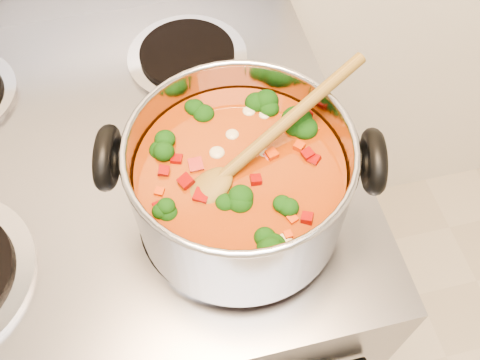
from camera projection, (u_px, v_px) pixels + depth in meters
name	position (u px, v px, depth m)	size (l,w,h in m)	color
electric_range	(135.00, 279.00, 1.12)	(0.75, 0.68, 1.08)	gray
stockpot	(239.00, 183.00, 0.62)	(0.32, 0.25, 0.15)	#A8A8B0
wooden_spoon	(249.00, 155.00, 0.58)	(0.24, 0.14, 0.08)	brown
cooktop_crumbs	(270.00, 234.00, 0.67)	(0.21, 0.33, 0.01)	black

